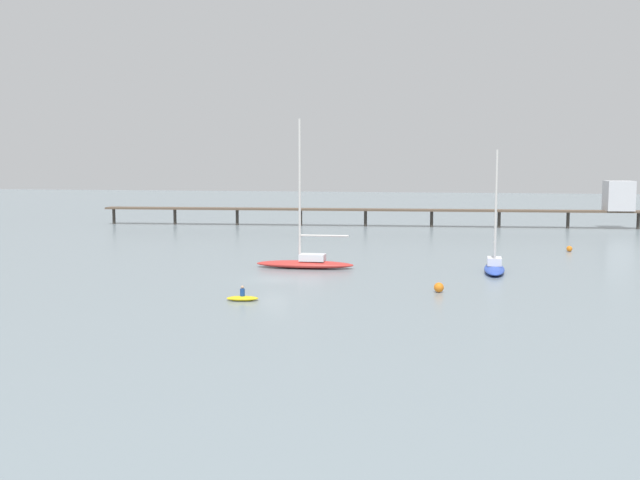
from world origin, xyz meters
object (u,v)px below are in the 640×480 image
dinghy_yellow (242,298)px  mooring_buoy_far (439,287)px  sailboat_red (306,261)px  pier (487,203)px  mooring_buoy_mid (569,249)px  sailboat_blue (494,265)px

dinghy_yellow → mooring_buoy_far: dinghy_yellow is taller
sailboat_red → mooring_buoy_far: 17.64m
pier → mooring_buoy_mid: pier is taller
mooring_buoy_far → dinghy_yellow: bearing=-155.2°
mooring_buoy_mid → mooring_buoy_far: 33.84m
sailboat_red → pier: bearing=70.4°
dinghy_yellow → mooring_buoy_mid: bearing=53.5°
sailboat_red → sailboat_blue: bearing=2.3°
pier → sailboat_blue: sailboat_blue is taller
sailboat_red → mooring_buoy_mid: (26.95, 19.49, -0.40)m
sailboat_blue → pier: bearing=89.8°
sailboat_red → mooring_buoy_far: (13.37, -11.50, -0.34)m
pier → sailboat_blue: size_ratio=7.57×
sailboat_blue → mooring_buoy_mid: (8.97, 18.78, -0.36)m
sailboat_red → mooring_buoy_far: size_ratio=18.24×
pier → mooring_buoy_far: (-4.76, -62.54, -3.45)m
pier → sailboat_red: size_ratio=5.99×
pier → mooring_buoy_mid: (8.82, -31.55, -3.51)m
pier → sailboat_red: 54.25m
sailboat_blue → sailboat_red: size_ratio=0.79×
dinghy_yellow → mooring_buoy_mid: dinghy_yellow is taller
pier → sailboat_blue: (-0.15, -50.33, -3.15)m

